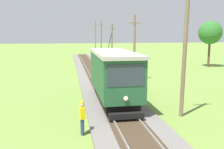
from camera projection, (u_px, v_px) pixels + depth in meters
red_tram at (114, 74)px, 18.18m from camera, size 2.60×8.54×4.79m
utility_pole_near_tram at (185, 50)px, 15.09m from camera, size 1.40×0.51×8.03m
utility_pole_mid at (134, 48)px, 26.63m from camera, size 1.40×0.40×6.96m
utility_pole_far at (112, 44)px, 40.36m from camera, size 1.40×0.54×6.53m
utility_pole_distant at (101, 39)px, 53.27m from camera, size 1.40×0.25×7.70m
utility_pole_horizon at (95, 37)px, 64.61m from camera, size 1.40×0.39×8.01m
track_worker at (82, 116)px, 12.80m from camera, size 0.31×0.42×1.78m
second_worker at (144, 93)px, 17.89m from camera, size 0.44×0.37×1.78m
tree_left_near at (210, 33)px, 38.07m from camera, size 3.44×3.44×6.89m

